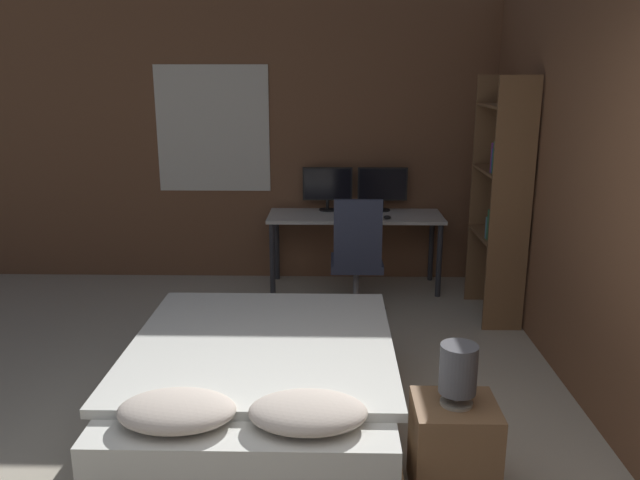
{
  "coord_description": "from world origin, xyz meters",
  "views": [
    {
      "loc": [
        0.19,
        -1.91,
        2.0
      ],
      "look_at": [
        0.09,
        2.8,
        0.75
      ],
      "focal_mm": 35.0,
      "sensor_mm": 36.0,
      "label": 1
    }
  ],
  "objects": [
    {
      "name": "monitor_left",
      "position": [
        0.13,
        4.04,
        0.96
      ],
      "size": [
        0.48,
        0.16,
        0.42
      ],
      "color": "black",
      "rests_on": "desk"
    },
    {
      "name": "wall_back",
      "position": [
        -0.01,
        4.21,
        1.35
      ],
      "size": [
        12.0,
        0.08,
        2.7
      ],
      "color": "brown",
      "rests_on": "ground_plane"
    },
    {
      "name": "nightstand",
      "position": [
        0.78,
        0.77,
        0.24
      ],
      "size": [
        0.4,
        0.36,
        0.49
      ],
      "color": "brown",
      "rests_on": "ground_plane"
    },
    {
      "name": "office_chair",
      "position": [
        0.39,
        3.13,
        0.41
      ],
      "size": [
        0.52,
        0.52,
        1.04
      ],
      "color": "black",
      "rests_on": "ground_plane"
    },
    {
      "name": "wall_side_right",
      "position": [
        1.77,
        1.5,
        1.35
      ],
      "size": [
        0.06,
        12.0,
        2.7
      ],
      "color": "brown",
      "rests_on": "ground_plane"
    },
    {
      "name": "bed",
      "position": [
        -0.22,
        1.34,
        0.25
      ],
      "size": [
        1.53,
        1.93,
        0.57
      ],
      "color": "#846647",
      "rests_on": "ground_plane"
    },
    {
      "name": "desk",
      "position": [
        0.4,
        3.85,
        0.64
      ],
      "size": [
        1.64,
        0.58,
        0.72
      ],
      "color": "beige",
      "rests_on": "ground_plane"
    },
    {
      "name": "monitor_right",
      "position": [
        0.66,
        4.04,
        0.96
      ],
      "size": [
        0.48,
        0.16,
        0.42
      ],
      "color": "black",
      "rests_on": "desk"
    },
    {
      "name": "bookshelf",
      "position": [
        1.56,
        3.1,
        1.08
      ],
      "size": [
        0.32,
        0.73,
        2.0
      ],
      "color": "brown",
      "rests_on": "ground_plane"
    },
    {
      "name": "bedside_lamp",
      "position": [
        0.78,
        0.77,
        0.66
      ],
      "size": [
        0.18,
        0.18,
        0.3
      ],
      "color": "gray",
      "rests_on": "nightstand"
    },
    {
      "name": "keyboard",
      "position": [
        0.4,
        3.66,
        0.73
      ],
      "size": [
        0.39,
        0.13,
        0.02
      ],
      "color": "black",
      "rests_on": "desk"
    },
    {
      "name": "computer_mouse",
      "position": [
        0.68,
        3.66,
        0.74
      ],
      "size": [
        0.07,
        0.05,
        0.04
      ],
      "color": "black",
      "rests_on": "desk"
    }
  ]
}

